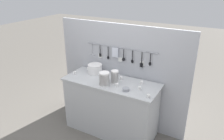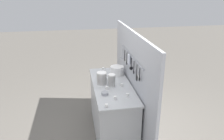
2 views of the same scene
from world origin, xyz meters
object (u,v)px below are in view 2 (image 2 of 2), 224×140
at_px(bowl_stack_back_corner, 112,80).
at_px(cup_edge_far, 115,98).
at_px(cup_by_caddy, 109,79).
at_px(steel_mixing_bowl, 105,93).
at_px(cup_front_left, 127,95).
at_px(cup_centre, 107,88).
at_px(cup_front_right, 122,85).
at_px(cup_mid_row, 118,70).
at_px(plate_stack, 117,70).
at_px(cup_beside_plates, 103,69).
at_px(cup_edge_near, 107,106).
at_px(bowl_stack_tall_left, 102,79).

xyz_separation_m(bowl_stack_back_corner, cup_edge_far, (0.43, -0.03, -0.08)).
bearing_deg(cup_by_caddy, steel_mixing_bowl, -15.22).
distance_m(bowl_stack_back_corner, cup_edge_far, 0.44).
bearing_deg(cup_front_left, cup_centre, -138.10).
xyz_separation_m(bowl_stack_back_corner, cup_by_caddy, (-0.26, -0.01, -0.08)).
bearing_deg(bowl_stack_back_corner, cup_centre, -45.24).
relative_size(cup_centre, cup_edge_far, 1.00).
height_order(cup_centre, cup_front_right, same).
distance_m(cup_mid_row, cup_front_left, 1.05).
distance_m(plate_stack, cup_front_right, 0.52).
bearing_deg(bowl_stack_back_corner, cup_edge_far, -3.34).
height_order(cup_mid_row, cup_beside_plates, same).
xyz_separation_m(bowl_stack_back_corner, cup_centre, (0.09, -0.09, -0.08)).
bearing_deg(cup_front_right, steel_mixing_bowl, -53.12).
height_order(cup_edge_near, cup_edge_far, same).
height_order(cup_by_caddy, cup_beside_plates, same).
xyz_separation_m(cup_centre, cup_front_right, (-0.06, 0.25, 0.00)).
xyz_separation_m(cup_centre, cup_edge_far, (0.34, 0.07, 0.00)).
relative_size(cup_beside_plates, cup_front_right, 1.00).
bearing_deg(cup_edge_far, bowl_stack_back_corner, 176.66).
relative_size(bowl_stack_tall_left, steel_mixing_bowl, 2.05).
height_order(cup_edge_near, cup_beside_plates, same).
xyz_separation_m(steel_mixing_bowl, cup_front_left, (0.12, 0.32, 0.00)).
xyz_separation_m(bowl_stack_tall_left, cup_centre, (0.19, 0.06, -0.08)).
height_order(plate_stack, cup_by_caddy, plate_stack).
relative_size(steel_mixing_bowl, cup_centre, 2.15).
relative_size(bowl_stack_tall_left, cup_front_right, 4.41).
distance_m(cup_by_caddy, cup_front_right, 0.33).
height_order(cup_mid_row, cup_front_left, same).
height_order(bowl_stack_tall_left, cup_mid_row, bowl_stack_tall_left).
distance_m(cup_beside_plates, cup_front_right, 0.81).
bearing_deg(bowl_stack_tall_left, steel_mixing_bowl, -0.54).
bearing_deg(cup_edge_near, cup_mid_row, 162.25).
xyz_separation_m(cup_mid_row, cup_edge_far, (1.09, -0.26, 0.00)).
distance_m(cup_centre, cup_edge_far, 0.35).
relative_size(steel_mixing_bowl, cup_front_right, 2.15).
bearing_deg(plate_stack, cup_mid_row, 163.95).
bearing_deg(cup_centre, cup_edge_far, 11.16).
bearing_deg(cup_front_left, steel_mixing_bowl, -110.02).
bearing_deg(cup_by_caddy, cup_edge_near, -10.92).
bearing_deg(cup_front_right, bowl_stack_tall_left, -113.59).
xyz_separation_m(bowl_stack_tall_left, cup_edge_far, (0.53, 0.12, -0.08)).
bearing_deg(cup_front_right, cup_front_left, 1.55).
bearing_deg(cup_edge_near, cup_centre, 170.74).
bearing_deg(plate_stack, cup_front_right, -2.70).
bearing_deg(cup_mid_row, steel_mixing_bowl, -22.49).
bearing_deg(cup_by_caddy, cup_edge_far, -1.35).
bearing_deg(cup_mid_row, cup_edge_near, -17.75).
relative_size(bowl_stack_back_corner, cup_centre, 4.30).
xyz_separation_m(cup_edge_far, cup_by_caddy, (-0.69, 0.02, 0.00)).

